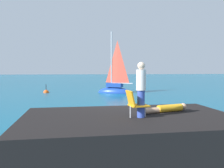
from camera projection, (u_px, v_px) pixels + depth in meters
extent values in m
plane|color=#0F5675|center=(119.00, 122.00, 10.88)|extent=(160.00, 160.00, 0.00)
cube|color=black|center=(130.00, 133.00, 7.12)|extent=(6.68, 4.26, 1.06)
cube|color=black|center=(50.00, 134.00, 8.93)|extent=(1.50, 1.76, 1.07)
cube|color=black|center=(189.00, 131.00, 9.37)|extent=(1.24, 1.10, 0.76)
ellipsoid|color=#193D99|center=(115.00, 93.00, 23.41)|extent=(3.67, 2.64, 1.20)
cube|color=#193D99|center=(115.00, 85.00, 23.35)|extent=(1.75, 1.44, 0.39)
cylinder|color=#B7B7BC|center=(112.00, 59.00, 23.29)|extent=(0.13, 0.13, 5.48)
cylinder|color=#B2B2B7|center=(122.00, 83.00, 23.07)|extent=(2.01, 1.07, 0.11)
pyramid|color=#DB4C38|center=(117.00, 62.00, 23.09)|extent=(1.60, 0.84, 4.16)
cylinder|color=gold|center=(170.00, 108.00, 7.75)|extent=(0.93, 0.50, 0.24)
cylinder|color=tan|center=(151.00, 111.00, 7.46)|extent=(0.72, 0.38, 0.18)
sphere|color=tan|center=(183.00, 106.00, 7.97)|extent=(0.22, 0.22, 0.22)
cylinder|color=#334CB2|center=(141.00, 104.00, 6.85)|extent=(0.22, 0.22, 0.80)
cylinder|color=white|center=(141.00, 80.00, 6.80)|extent=(0.28, 0.28, 0.60)
sphere|color=beige|center=(141.00, 66.00, 6.77)|extent=(0.22, 0.22, 0.22)
cube|color=orange|center=(139.00, 105.00, 6.86)|extent=(0.60, 0.57, 0.04)
cube|color=orange|center=(130.00, 98.00, 6.77)|extent=(0.24, 0.50, 0.45)
cylinder|color=silver|center=(145.00, 111.00, 6.94)|extent=(0.04, 0.04, 0.35)
cylinder|color=silver|center=(130.00, 112.00, 6.80)|extent=(0.04, 0.04, 0.35)
sphere|color=#EA5114|center=(46.00, 93.00, 23.75)|extent=(0.56, 0.56, 0.56)
cylinder|color=black|center=(46.00, 87.00, 23.71)|extent=(0.06, 0.06, 0.60)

